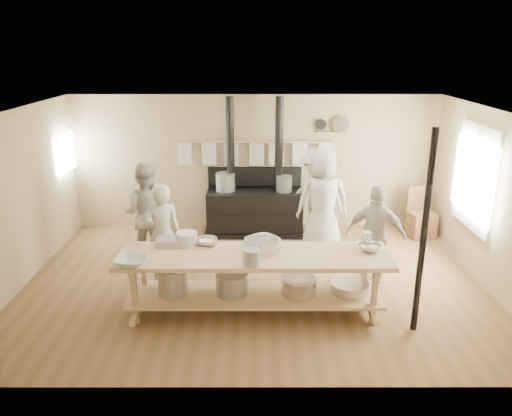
# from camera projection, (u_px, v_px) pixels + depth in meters

# --- Properties ---
(ground) EXTENTS (7.00, 7.00, 0.00)m
(ground) POSITION_uv_depth(u_px,v_px,m) (255.00, 281.00, 7.71)
(ground) COLOR brown
(ground) RESTS_ON ground
(room_shell) EXTENTS (7.00, 7.00, 7.00)m
(room_shell) POSITION_uv_depth(u_px,v_px,m) (254.00, 180.00, 7.20)
(room_shell) COLOR tan
(room_shell) RESTS_ON ground
(window_right) EXTENTS (0.09, 1.50, 1.65)m
(window_right) POSITION_uv_depth(u_px,v_px,m) (476.00, 178.00, 7.81)
(window_right) COLOR beige
(window_right) RESTS_ON ground
(left_opening) EXTENTS (0.00, 0.90, 0.90)m
(left_opening) POSITION_uv_depth(u_px,v_px,m) (66.00, 153.00, 9.10)
(left_opening) COLOR white
(left_opening) RESTS_ON ground
(stove) EXTENTS (1.90, 0.75, 2.60)m
(stove) POSITION_uv_depth(u_px,v_px,m) (254.00, 207.00, 9.55)
(stove) COLOR black
(stove) RESTS_ON ground
(towel_rail) EXTENTS (3.00, 0.04, 0.47)m
(towel_rail) POSITION_uv_depth(u_px,v_px,m) (255.00, 151.00, 9.50)
(towel_rail) COLOR tan
(towel_rail) RESTS_ON ground
(back_wall_shelf) EXTENTS (0.63, 0.14, 0.32)m
(back_wall_shelf) POSITION_uv_depth(u_px,v_px,m) (332.00, 127.00, 9.39)
(back_wall_shelf) COLOR tan
(back_wall_shelf) RESTS_ON ground
(prep_table) EXTENTS (3.60, 0.90, 0.85)m
(prep_table) POSITION_uv_depth(u_px,v_px,m) (254.00, 277.00, 6.69)
(prep_table) COLOR tan
(prep_table) RESTS_ON ground
(support_post) EXTENTS (0.08, 0.08, 2.60)m
(support_post) POSITION_uv_depth(u_px,v_px,m) (424.00, 235.00, 6.02)
(support_post) COLOR black
(support_post) RESTS_ON ground
(cook_far_left) EXTENTS (0.67, 0.55, 1.58)m
(cook_far_left) POSITION_uv_depth(u_px,v_px,m) (162.00, 235.00, 7.42)
(cook_far_left) COLOR beige
(cook_far_left) RESTS_ON ground
(cook_left) EXTENTS (0.86, 0.69, 1.68)m
(cook_left) POSITION_uv_depth(u_px,v_px,m) (146.00, 213.00, 8.24)
(cook_left) COLOR beige
(cook_left) RESTS_ON ground
(cook_center) EXTENTS (0.91, 0.61, 1.83)m
(cook_center) POSITION_uv_depth(u_px,v_px,m) (323.00, 201.00, 8.57)
(cook_center) COLOR beige
(cook_center) RESTS_ON ground
(cook_right) EXTENTS (0.96, 0.59, 1.52)m
(cook_right) POSITION_uv_depth(u_px,v_px,m) (376.00, 234.00, 7.51)
(cook_right) COLOR beige
(cook_right) RESTS_ON ground
(cook_by_window) EXTENTS (1.30, 1.18, 1.75)m
(cook_by_window) POSITION_uv_depth(u_px,v_px,m) (316.00, 195.00, 9.04)
(cook_by_window) COLOR beige
(cook_by_window) RESTS_ON ground
(chair) EXTENTS (0.51, 0.51, 0.96)m
(chair) POSITION_uv_depth(u_px,v_px,m) (421.00, 222.00, 9.44)
(chair) COLOR brown
(chair) RESTS_ON ground
(bowl_white_a) EXTENTS (0.46, 0.46, 0.10)m
(bowl_white_a) POSITION_uv_depth(u_px,v_px,m) (131.00, 261.00, 6.25)
(bowl_white_a) COLOR white
(bowl_white_a) RESTS_ON prep_table
(bowl_steel_a) EXTENTS (0.39, 0.39, 0.09)m
(bowl_steel_a) POSITION_uv_depth(u_px,v_px,m) (207.00, 242.00, 6.88)
(bowl_steel_a) COLOR silver
(bowl_steel_a) RESTS_ON prep_table
(bowl_white_b) EXTENTS (0.62, 0.62, 0.11)m
(bowl_white_b) POSITION_uv_depth(u_px,v_px,m) (263.00, 242.00, 6.83)
(bowl_white_b) COLOR white
(bowl_white_b) RESTS_ON prep_table
(bowl_steel_b) EXTENTS (0.42, 0.42, 0.09)m
(bowl_steel_b) POSITION_uv_depth(u_px,v_px,m) (370.00, 248.00, 6.68)
(bowl_steel_b) COLOR silver
(bowl_steel_b) RESTS_ON prep_table
(roasting_pan) EXTENTS (0.41, 0.27, 0.09)m
(roasting_pan) POSITION_uv_depth(u_px,v_px,m) (172.00, 242.00, 6.88)
(roasting_pan) COLOR #B2B2B7
(roasting_pan) RESTS_ON prep_table
(mixing_bowl_large) EXTENTS (0.56, 0.56, 0.15)m
(mixing_bowl_large) POSITION_uv_depth(u_px,v_px,m) (262.00, 245.00, 6.69)
(mixing_bowl_large) COLOR silver
(mixing_bowl_large) RESTS_ON prep_table
(bucket_galv) EXTENTS (0.26, 0.26, 0.21)m
(bucket_galv) POSITION_uv_depth(u_px,v_px,m) (252.00, 257.00, 6.24)
(bucket_galv) COLOR gray
(bucket_galv) RESTS_ON prep_table
(deep_bowl_enamel) EXTENTS (0.31, 0.31, 0.18)m
(deep_bowl_enamel) POSITION_uv_depth(u_px,v_px,m) (187.00, 239.00, 6.87)
(deep_bowl_enamel) COLOR white
(deep_bowl_enamel) RESTS_ON prep_table
(pitcher) EXTENTS (0.13, 0.13, 0.19)m
(pitcher) POSITION_uv_depth(u_px,v_px,m) (367.00, 238.00, 6.87)
(pitcher) COLOR white
(pitcher) RESTS_ON prep_table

